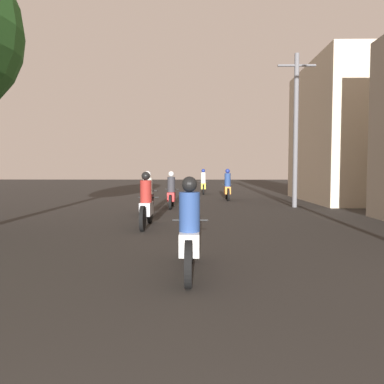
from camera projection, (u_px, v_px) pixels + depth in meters
motorcycle_white at (190, 235)px, 5.81m from camera, size 0.60×2.09×1.52m
motorcycle_silver at (146, 205)px, 10.52m from camera, size 0.60×2.17×1.56m
motorcycle_black at (148, 197)px, 13.37m from camera, size 0.60×1.95×1.57m
motorcycle_red at (171, 193)px, 15.81m from camera, size 0.60×1.92×1.55m
motorcycle_orange at (227, 188)px, 19.84m from camera, size 0.60×1.92×1.66m
motorcycle_yellow at (203, 184)px, 24.77m from camera, size 0.60×1.96×1.67m
building_right_far at (346, 133)px, 19.10m from camera, size 4.06×7.40×6.94m
utility_pole_far at (296, 127)px, 15.90m from camera, size 1.60×0.20×6.51m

